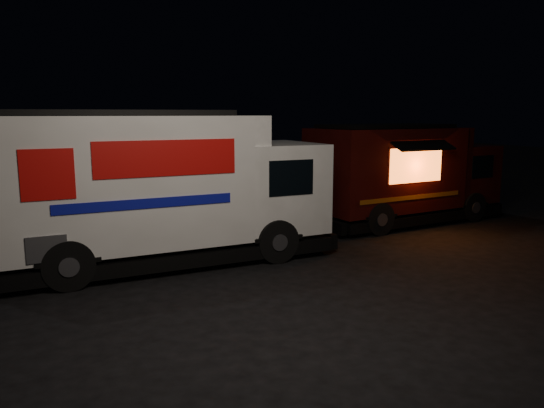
{
  "coord_description": "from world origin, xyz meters",
  "views": [
    {
      "loc": [
        -3.64,
        -10.25,
        3.37
      ],
      "look_at": [
        0.71,
        2.0,
        1.15
      ],
      "focal_mm": 35.0,
      "sensor_mm": 36.0,
      "label": 1
    }
  ],
  "objects": [
    {
      "name": "white_truck",
      "position": [
        -1.87,
        1.73,
        1.72
      ],
      "size": [
        7.84,
        3.4,
        3.45
      ],
      "primitive_type": null,
      "rotation": [
        0.0,
        0.0,
        0.11
      ],
      "color": "white",
      "rests_on": "ground"
    },
    {
      "name": "red_truck",
      "position": [
        5.79,
        3.85,
        1.53
      ],
      "size": [
        6.89,
        3.55,
        3.06
      ],
      "primitive_type": null,
      "rotation": [
        0.0,
        0.0,
        0.18
      ],
      "color": "black",
      "rests_on": "ground"
    },
    {
      "name": "ground",
      "position": [
        0.0,
        0.0,
        0.0
      ],
      "size": [
        80.0,
        80.0,
        0.0
      ],
      "primitive_type": "plane",
      "color": "black",
      "rests_on": "ground"
    }
  ]
}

